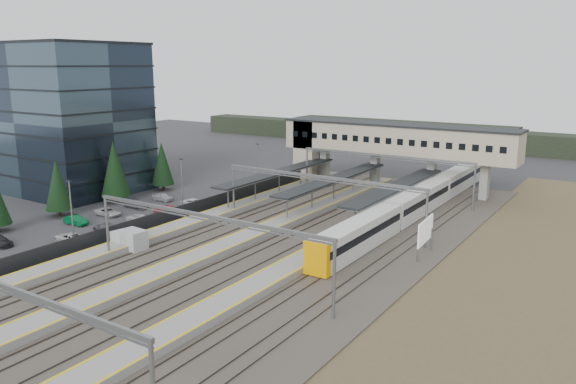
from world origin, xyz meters
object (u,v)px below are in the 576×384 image
Objects in this scene: footbridge at (380,142)px; billboard at (425,232)px; relay_cabin_far at (122,240)px; train at (417,202)px; office_building at (65,117)px; relay_cabin_near at (133,240)px.

billboard is (19.23, -30.73, -5.02)m from footbridge.
relay_cabin_far is 34.61m from billboard.
relay_cabin_far is 0.04× the size of train.
footbridge is at bearing 34.47° from office_building.
relay_cabin_far is 40.13m from train.
train is at bearing 55.94° from relay_cabin_near.
office_building is 10.22× the size of relay_cabin_far.
relay_cabin_far is 48.58m from footbridge.
relay_cabin_near is 48.10m from footbridge.
train is (56.00, 15.65, -10.22)m from office_building.
relay_cabin_far is at bearing -103.74° from footbridge.
footbridge reaches higher than relay_cabin_near.
office_building is at bearing -145.53° from footbridge.
billboard is at bearing -0.67° from office_building.
footbridge is at bearing 78.44° from relay_cabin_near.
billboard is at bearing -57.97° from footbridge.
office_building is 0.60× the size of footbridge.
office_building is 39.56m from relay_cabin_near.
office_building reaches higher than relay_cabin_far.
footbridge is (11.42, 46.70, 6.95)m from relay_cabin_far.
relay_cabin_far is at bearing -126.24° from train.
relay_cabin_far is 0.06× the size of footbridge.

